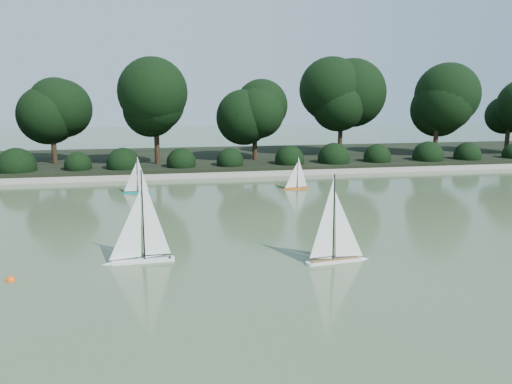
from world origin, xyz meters
The scene contains 10 objects.
ground centered at (0.00, 0.00, 0.00)m, with size 80.00×80.00×0.00m, color #3A4C2D.
pond_coping centered at (0.00, 9.00, 0.09)m, with size 40.00×0.35×0.18m, color gray.
far_bank centered at (0.00, 13.00, 0.15)m, with size 40.00×8.00×0.30m, color black.
tree_line centered at (1.23, 11.44, 2.64)m, with size 26.31×3.93×4.39m.
shrub_hedge centered at (0.00, 9.90, 0.45)m, with size 29.10×1.10×1.10m.
sailboat_white_a centered at (-3.38, -0.13, 0.28)m, with size 1.31×0.26×1.78m.
sailboat_white_b centered at (0.26, -0.78, 0.27)m, with size 1.26×0.32×1.72m.
sailboat_orange centered at (1.30, 6.19, 0.18)m, with size 0.86×0.19×1.17m.
sailboat_teal centered at (-3.70, 6.46, 0.20)m, with size 0.94×0.39×1.29m.
race_buoy centered at (-5.35, -0.66, 0.00)m, with size 0.16×0.16×0.16m, color #F0500C.
Camera 1 is at (-2.88, -8.99, 2.99)m, focal length 35.00 mm.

